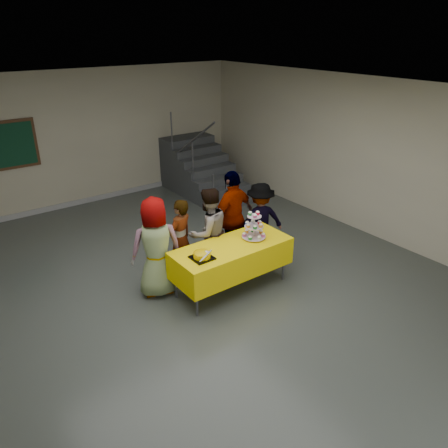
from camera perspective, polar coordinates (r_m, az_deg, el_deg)
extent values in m
plane|color=#4C514C|center=(6.76, -2.71, -9.92)|extent=(10.00, 10.00, 0.00)
cube|color=#B8B194|center=(10.40, -18.77, 10.34)|extent=(8.00, 0.04, 3.00)
cube|color=#B8B194|center=(8.77, 19.48, 7.78)|extent=(0.04, 10.00, 3.00)
cube|color=silver|center=(5.64, -3.34, 16.13)|extent=(8.00, 10.00, 0.04)
cube|color=#999999|center=(10.79, -17.71, 2.92)|extent=(7.90, 0.03, 0.12)
cylinder|color=#595960|center=(6.24, -3.57, -9.17)|extent=(0.04, 0.04, 0.73)
cylinder|color=#595960|center=(7.14, 7.80, -4.65)|extent=(0.04, 0.04, 0.73)
cylinder|color=#595960|center=(6.66, -6.33, -6.91)|extent=(0.04, 0.04, 0.73)
cylinder|color=#595960|center=(7.51, 4.75, -2.95)|extent=(0.04, 0.04, 0.73)
cube|color=#595960|center=(6.67, 1.02, -3.00)|extent=(1.80, 0.70, 0.02)
cube|color=#FFD905|center=(6.75, 1.01, -4.43)|extent=(1.88, 0.78, 0.44)
cylinder|color=silver|center=(6.89, 3.89, -1.78)|extent=(0.18, 0.18, 0.01)
cylinder|color=silver|center=(6.80, 3.94, -0.23)|extent=(0.02, 0.02, 0.42)
cylinder|color=silver|center=(6.87, 3.90, -1.59)|extent=(0.38, 0.38, 0.01)
cylinder|color=silver|center=(6.80, 3.94, -0.31)|extent=(0.30, 0.30, 0.01)
cylinder|color=silver|center=(6.73, 3.98, 1.01)|extent=(0.22, 0.22, 0.01)
cube|color=black|center=(6.29, -2.89, -4.42)|extent=(0.30, 0.30, 0.02)
cylinder|color=#E8B800|center=(6.27, -2.90, -4.07)|extent=(0.25, 0.25, 0.07)
ellipsoid|color=#E8B800|center=(6.25, -2.91, -3.79)|extent=(0.25, 0.25, 0.05)
ellipsoid|color=white|center=(6.24, -2.39, -3.66)|extent=(0.08, 0.08, 0.02)
cube|color=silver|center=(6.14, -2.39, -4.16)|extent=(0.30, 0.16, 0.04)
imported|color=slate|center=(6.62, -8.86, -3.06)|extent=(0.88, 0.71, 1.58)
imported|color=slate|center=(7.07, -5.71, -1.99)|extent=(0.57, 0.47, 1.36)
imported|color=slate|center=(7.08, -2.05, -1.13)|extent=(0.75, 0.59, 1.51)
imported|color=slate|center=(7.50, 1.18, 0.96)|extent=(1.02, 0.59, 1.64)
imported|color=slate|center=(7.75, 4.71, 0.53)|extent=(0.99, 0.76, 1.36)
cube|color=#424447|center=(10.10, 1.24, 2.84)|extent=(1.30, 0.30, 0.18)
cube|color=#424447|center=(10.29, 0.22, 3.80)|extent=(1.30, 0.30, 0.36)
cube|color=#424447|center=(10.49, -0.76, 4.72)|extent=(1.30, 0.30, 0.54)
cube|color=#424447|center=(10.69, -1.71, 5.61)|extent=(1.30, 0.30, 0.72)
cube|color=#424447|center=(10.90, -2.63, 6.47)|extent=(1.30, 0.30, 0.90)
cube|color=#424447|center=(11.11, -3.51, 7.29)|extent=(1.30, 0.30, 1.08)
cube|color=#424447|center=(11.32, -4.36, 8.08)|extent=(1.30, 0.30, 1.26)
cube|color=#424447|center=(11.57, -5.17, 8.41)|extent=(1.30, 0.30, 1.26)
cylinder|color=#595960|center=(9.60, -1.40, 3.96)|extent=(0.04, 0.04, 0.90)
cylinder|color=#595960|center=(10.06, -4.09, 8.12)|extent=(0.04, 0.04, 0.90)
cylinder|color=#595960|center=(10.68, -6.85, 11.96)|extent=(0.04, 0.04, 0.90)
cylinder|color=#595960|center=(9.99, -4.32, 10.66)|extent=(0.04, 1.85, 1.20)
cube|color=#472B16|center=(10.01, -26.83, 9.10)|extent=(1.30, 0.04, 1.00)
cube|color=#133C25|center=(9.99, -26.80, 9.07)|extent=(1.18, 0.02, 0.88)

